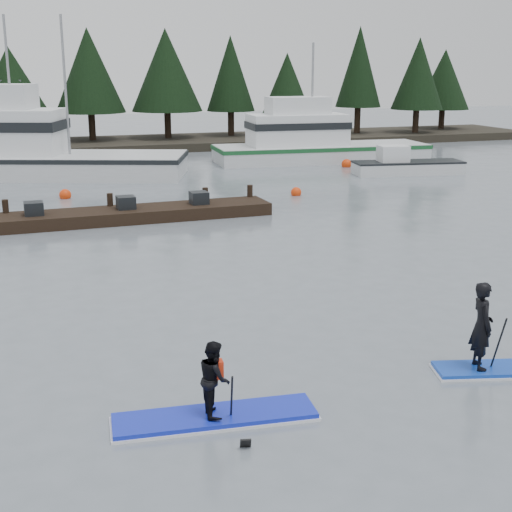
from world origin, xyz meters
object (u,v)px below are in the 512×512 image
object	(u,v)px
fishing_boat_large	(22,163)
paddleboard_duo	(511,341)
paddleboard_solo	(215,396)
floating_dock	(88,217)
fishing_boat_medium	(315,152)

from	to	relation	value
fishing_boat_large	paddleboard_duo	size ratio (longest dim) A/B	5.12
paddleboard_solo	paddleboard_duo	bearing A→B (deg)	6.29
floating_dock	paddleboard_duo	distance (m)	18.16
fishing_boat_medium	paddleboard_solo	world-z (taller)	fishing_boat_medium
paddleboard_solo	fishing_boat_medium	bearing A→B (deg)	69.48
floating_dock	fishing_boat_large	bearing A→B (deg)	97.60
fishing_boat_large	floating_dock	xyz separation A→B (m)	(2.16, -13.63, -0.48)
fishing_boat_medium	paddleboard_duo	distance (m)	32.41
floating_dock	fishing_boat_medium	bearing A→B (deg)	40.59
fishing_boat_medium	paddleboard_duo	xyz separation A→B (m)	(-9.16, -31.09, 0.10)
paddleboard_duo	fishing_boat_large	bearing A→B (deg)	120.91
paddleboard_duo	paddleboard_solo	bearing A→B (deg)	-164.49
paddleboard_duo	fishing_boat_medium	bearing A→B (deg)	88.50
paddleboard_solo	paddleboard_duo	distance (m)	6.19
fishing_boat_large	paddleboard_duo	world-z (taller)	fishing_boat_large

